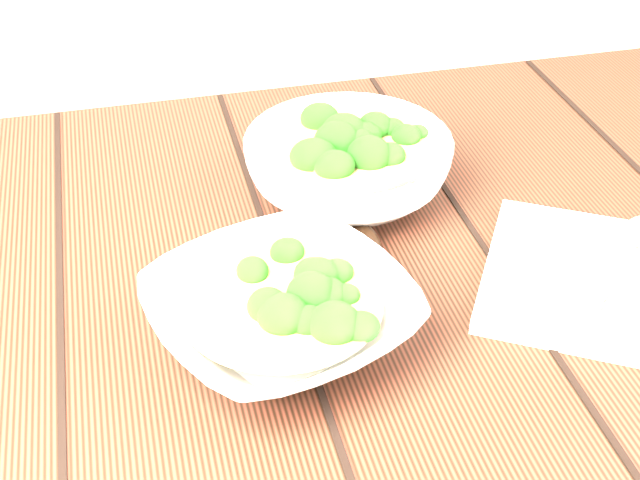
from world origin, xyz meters
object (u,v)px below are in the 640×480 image
soup_bowl_back (348,165)px  soup_bowl_front (281,312)px  table (308,378)px  trivet (330,248)px  napkin (621,285)px

soup_bowl_back → soup_bowl_front: bearing=-119.2°
table → soup_bowl_front: size_ratio=4.42×
soup_bowl_front → table: bearing=60.5°
trivet → napkin: 0.27m
soup_bowl_back → napkin: bearing=-47.0°
table → napkin: size_ratio=4.96×
soup_bowl_back → napkin: (0.20, -0.21, -0.03)m
trivet → soup_bowl_back: bearing=66.3°
soup_bowl_front → soup_bowl_back: (0.11, 0.20, 0.01)m
soup_bowl_front → trivet: bearing=55.6°
table → soup_bowl_back: bearing=61.0°
trivet → napkin: size_ratio=0.41×
soup_bowl_back → napkin: soup_bowl_back is taller
soup_bowl_front → napkin: 0.31m
soup_bowl_front → napkin: size_ratio=1.12×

